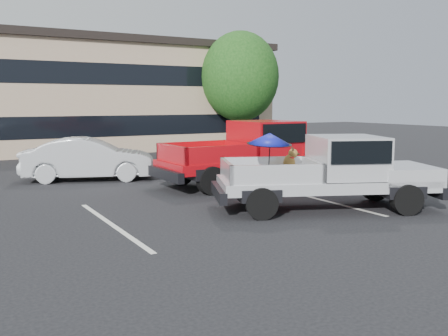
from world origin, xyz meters
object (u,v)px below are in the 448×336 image
(tree_back, at_px, (141,78))
(red_pickup, at_px, (261,149))
(silver_sedan, at_px, (89,159))
(tree_right, at_px, (240,77))
(silver_pickup, at_px, (337,168))

(tree_back, height_order, red_pickup, tree_back)
(red_pickup, bearing_deg, silver_sedan, 142.52)
(tree_right, bearing_deg, tree_back, 110.56)
(silver_pickup, distance_m, silver_sedan, 9.06)
(tree_right, xyz_separation_m, silver_sedan, (-10.69, -7.20, -3.46))
(tree_back, height_order, silver_pickup, tree_back)
(silver_sedan, bearing_deg, tree_right, -35.85)
(tree_right, xyz_separation_m, tree_back, (-3.00, 8.00, 0.20))
(silver_pickup, relative_size, red_pickup, 0.93)
(tree_back, bearing_deg, tree_right, -69.44)
(tree_right, relative_size, silver_pickup, 1.13)
(tree_back, bearing_deg, red_pickup, -98.56)
(tree_back, distance_m, red_pickup, 19.27)
(tree_right, height_order, silver_pickup, tree_right)
(tree_back, distance_m, silver_pickup, 23.70)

